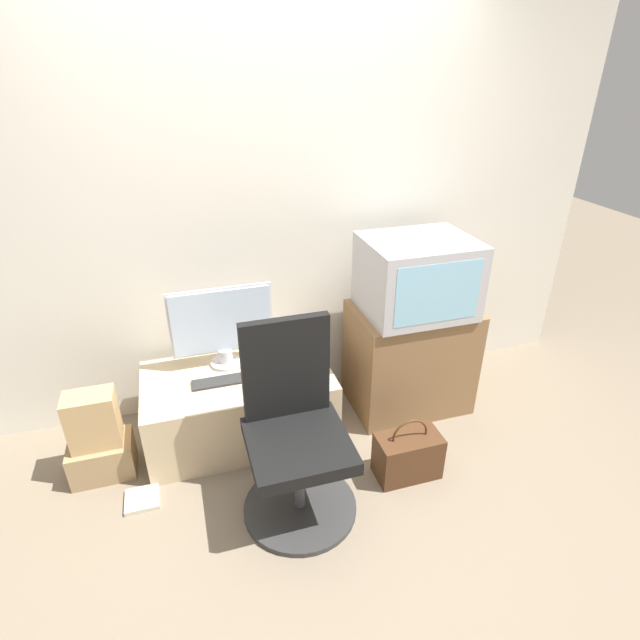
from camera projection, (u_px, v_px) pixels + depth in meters
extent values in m
plane|color=#7F705B|center=(337.00, 536.00, 2.45)|extent=(12.00, 12.00, 0.00)
cube|color=silver|center=(269.00, 206.00, 2.97)|extent=(4.40, 0.05, 2.60)
cube|color=#CCB289|center=(240.00, 404.00, 3.03)|extent=(1.10, 0.63, 0.43)
cube|color=olive|center=(409.00, 357.00, 3.25)|extent=(0.75, 0.52, 0.70)
cylinder|color=silver|center=(226.00, 363.00, 3.03)|extent=(0.18, 0.18, 0.02)
cylinder|color=silver|center=(225.00, 355.00, 3.01)|extent=(0.09, 0.09, 0.08)
cube|color=silver|center=(221.00, 320.00, 2.90)|extent=(0.60, 0.01, 0.41)
cube|color=silver|center=(222.00, 321.00, 2.90)|extent=(0.57, 0.02, 0.39)
cube|color=#2D2D2D|center=(224.00, 381.00, 2.87)|extent=(0.36, 0.10, 0.01)
ellipsoid|color=silver|center=(265.00, 372.00, 2.93)|extent=(0.05, 0.04, 0.03)
cube|color=#B7B7BC|center=(417.00, 276.00, 2.97)|extent=(0.63, 0.52, 0.46)
cube|color=#8CC6E5|center=(438.00, 293.00, 2.75)|extent=(0.52, 0.01, 0.35)
cylinder|color=#333333|center=(300.00, 507.00, 2.59)|extent=(0.58, 0.58, 0.03)
cylinder|color=#4C4C51|center=(299.00, 479.00, 2.50)|extent=(0.05, 0.05, 0.37)
cube|color=black|center=(299.00, 445.00, 2.40)|extent=(0.48, 0.48, 0.07)
cube|color=black|center=(286.00, 368.00, 2.44)|extent=(0.44, 0.05, 0.54)
cube|color=#A3845B|center=(103.00, 457.00, 2.78)|extent=(0.34, 0.24, 0.21)
cube|color=tan|center=(93.00, 420.00, 2.66)|extent=(0.26, 0.17, 0.32)
cube|color=#4C2D19|center=(408.00, 456.00, 2.76)|extent=(0.35, 0.20, 0.26)
torus|color=#4C2D19|center=(410.00, 435.00, 2.69)|extent=(0.21, 0.01, 0.21)
cube|color=beige|center=(142.00, 499.00, 2.64)|extent=(0.17, 0.17, 0.02)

